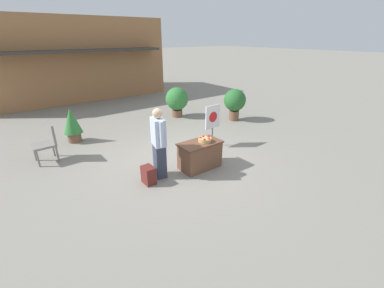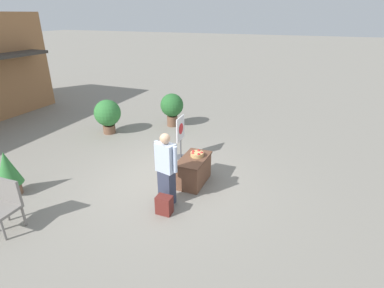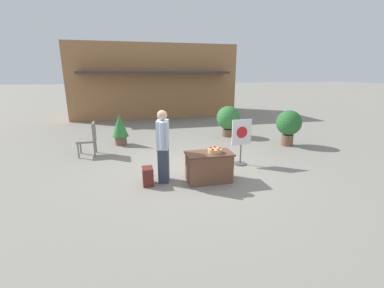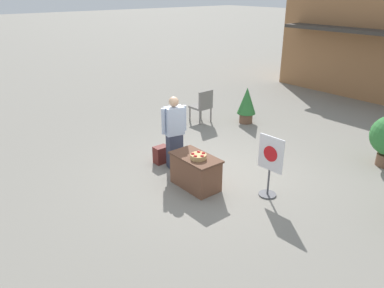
{
  "view_description": "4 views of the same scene",
  "coord_description": "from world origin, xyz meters",
  "px_view_note": "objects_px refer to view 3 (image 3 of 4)",
  "views": [
    {
      "loc": [
        -3.48,
        -5.26,
        3.21
      ],
      "look_at": [
        0.3,
        -0.27,
        0.55
      ],
      "focal_mm": 24.0,
      "sensor_mm": 36.0,
      "label": 1
    },
    {
      "loc": [
        -5.94,
        -3.09,
        4.03
      ],
      "look_at": [
        0.44,
        -0.51,
        1.01
      ],
      "focal_mm": 28.0,
      "sensor_mm": 36.0,
      "label": 2
    },
    {
      "loc": [
        -1.45,
        -6.11,
        2.52
      ],
      "look_at": [
        -0.12,
        -0.61,
        0.95
      ],
      "focal_mm": 24.0,
      "sensor_mm": 36.0,
      "label": 3
    },
    {
      "loc": [
        5.69,
        -5.15,
        3.96
      ],
      "look_at": [
        -0.18,
        -0.32,
        0.76
      ],
      "focal_mm": 35.0,
      "sensor_mm": 36.0,
      "label": 4
    }
  ],
  "objects_px": {
    "display_table": "(209,167)",
    "poster_board": "(241,140)",
    "apple_basket": "(215,150)",
    "potted_plant_near_right": "(120,128)",
    "potted_plant_far_right": "(289,124)",
    "backpack": "(148,176)",
    "person_visitor": "(163,146)",
    "patio_chair": "(90,137)",
    "potted_plant_near_left": "(228,119)"
  },
  "relations": [
    {
      "from": "potted_plant_near_left",
      "to": "patio_chair",
      "type": "bearing_deg",
      "value": -165.33
    },
    {
      "from": "display_table",
      "to": "apple_basket",
      "type": "height_order",
      "value": "apple_basket"
    },
    {
      "from": "display_table",
      "to": "potted_plant_near_right",
      "type": "height_order",
      "value": "potted_plant_near_right"
    },
    {
      "from": "person_visitor",
      "to": "patio_chair",
      "type": "bearing_deg",
      "value": 140.29
    },
    {
      "from": "display_table",
      "to": "potted_plant_near_right",
      "type": "distance_m",
      "value": 4.41
    },
    {
      "from": "backpack",
      "to": "potted_plant_near_right",
      "type": "xyz_separation_m",
      "value": [
        -0.7,
        3.74,
        0.41
      ]
    },
    {
      "from": "potted_plant_far_right",
      "to": "backpack",
      "type": "bearing_deg",
      "value": -156.27
    },
    {
      "from": "person_visitor",
      "to": "potted_plant_near_right",
      "type": "relative_size",
      "value": 1.53
    },
    {
      "from": "poster_board",
      "to": "potted_plant_near_right",
      "type": "xyz_separation_m",
      "value": [
        -3.36,
        2.94,
        -0.08
      ]
    },
    {
      "from": "backpack",
      "to": "potted_plant_near_right",
      "type": "relative_size",
      "value": 0.37
    },
    {
      "from": "apple_basket",
      "to": "poster_board",
      "type": "xyz_separation_m",
      "value": [
        1.09,
        0.94,
        -0.07
      ]
    },
    {
      "from": "backpack",
      "to": "potted_plant_near_left",
      "type": "height_order",
      "value": "potted_plant_near_left"
    },
    {
      "from": "apple_basket",
      "to": "potted_plant_near_right",
      "type": "bearing_deg",
      "value": 120.24
    },
    {
      "from": "display_table",
      "to": "potted_plant_far_right",
      "type": "relative_size",
      "value": 0.87
    },
    {
      "from": "backpack",
      "to": "potted_plant_near_right",
      "type": "height_order",
      "value": "potted_plant_near_right"
    },
    {
      "from": "apple_basket",
      "to": "poster_board",
      "type": "relative_size",
      "value": 0.26
    },
    {
      "from": "potted_plant_far_right",
      "to": "potted_plant_near_right",
      "type": "bearing_deg",
      "value": 165.64
    },
    {
      "from": "display_table",
      "to": "poster_board",
      "type": "relative_size",
      "value": 0.85
    },
    {
      "from": "person_visitor",
      "to": "poster_board",
      "type": "height_order",
      "value": "person_visitor"
    },
    {
      "from": "display_table",
      "to": "patio_chair",
      "type": "distance_m",
      "value": 4.14
    },
    {
      "from": "apple_basket",
      "to": "potted_plant_near_right",
      "type": "distance_m",
      "value": 4.5
    },
    {
      "from": "person_visitor",
      "to": "potted_plant_near_right",
      "type": "bearing_deg",
      "value": 119.59
    },
    {
      "from": "potted_plant_near_right",
      "to": "potted_plant_near_left",
      "type": "bearing_deg",
      "value": 4.16
    },
    {
      "from": "apple_basket",
      "to": "backpack",
      "type": "xyz_separation_m",
      "value": [
        -1.57,
        0.15,
        -0.56
      ]
    },
    {
      "from": "display_table",
      "to": "poster_board",
      "type": "bearing_deg",
      "value": 36.69
    },
    {
      "from": "backpack",
      "to": "patio_chair",
      "type": "height_order",
      "value": "patio_chair"
    },
    {
      "from": "poster_board",
      "to": "display_table",
      "type": "bearing_deg",
      "value": -56.09
    },
    {
      "from": "potted_plant_near_left",
      "to": "potted_plant_near_right",
      "type": "xyz_separation_m",
      "value": [
        -4.24,
        -0.31,
        -0.1
      ]
    },
    {
      "from": "display_table",
      "to": "potted_plant_far_right",
      "type": "xyz_separation_m",
      "value": [
        3.68,
        2.36,
        0.41
      ]
    },
    {
      "from": "person_visitor",
      "to": "potted_plant_far_right",
      "type": "relative_size",
      "value": 1.36
    },
    {
      "from": "patio_chair",
      "to": "person_visitor",
      "type": "bearing_deg",
      "value": 125.75
    },
    {
      "from": "apple_basket",
      "to": "potted_plant_far_right",
      "type": "bearing_deg",
      "value": 34.08
    },
    {
      "from": "person_visitor",
      "to": "potted_plant_near_left",
      "type": "relative_size",
      "value": 1.39
    },
    {
      "from": "display_table",
      "to": "backpack",
      "type": "xyz_separation_m",
      "value": [
        -1.44,
        0.12,
        -0.15
      ]
    },
    {
      "from": "poster_board",
      "to": "potted_plant_near_left",
      "type": "relative_size",
      "value": 1.04
    },
    {
      "from": "display_table",
      "to": "poster_board",
      "type": "distance_m",
      "value": 1.56
    },
    {
      "from": "display_table",
      "to": "poster_board",
      "type": "xyz_separation_m",
      "value": [
        1.22,
        0.91,
        0.34
      ]
    },
    {
      "from": "person_visitor",
      "to": "potted_plant_near_left",
      "type": "xyz_separation_m",
      "value": [
        3.15,
        3.92,
        -0.15
      ]
    },
    {
      "from": "apple_basket",
      "to": "potted_plant_far_right",
      "type": "distance_m",
      "value": 4.28
    },
    {
      "from": "person_visitor",
      "to": "patio_chair",
      "type": "height_order",
      "value": "person_visitor"
    },
    {
      "from": "potted_plant_near_right",
      "to": "potted_plant_far_right",
      "type": "bearing_deg",
      "value": -14.36
    },
    {
      "from": "backpack",
      "to": "potted_plant_far_right",
      "type": "distance_m",
      "value": 5.61
    },
    {
      "from": "apple_basket",
      "to": "backpack",
      "type": "bearing_deg",
      "value": 174.51
    },
    {
      "from": "display_table",
      "to": "backpack",
      "type": "bearing_deg",
      "value": 175.37
    },
    {
      "from": "backpack",
      "to": "patio_chair",
      "type": "relative_size",
      "value": 0.41
    },
    {
      "from": "backpack",
      "to": "patio_chair",
      "type": "distance_m",
      "value": 3.15
    },
    {
      "from": "potted_plant_near_right",
      "to": "backpack",
      "type": "bearing_deg",
      "value": -79.42
    },
    {
      "from": "patio_chair",
      "to": "potted_plant_far_right",
      "type": "distance_m",
      "value": 6.72
    },
    {
      "from": "potted_plant_near_left",
      "to": "potted_plant_far_right",
      "type": "bearing_deg",
      "value": -48.81
    },
    {
      "from": "potted_plant_near_left",
      "to": "backpack",
      "type": "bearing_deg",
      "value": -131.21
    }
  ]
}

